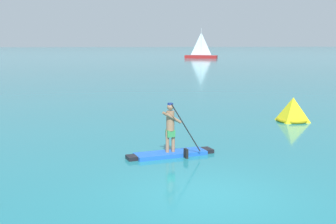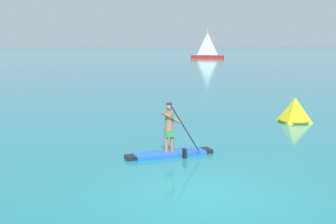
{
  "view_description": "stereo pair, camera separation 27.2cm",
  "coord_description": "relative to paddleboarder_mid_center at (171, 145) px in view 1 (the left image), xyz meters",
  "views": [
    {
      "loc": [
        -1.92,
        -10.15,
        3.68
      ],
      "look_at": [
        -0.4,
        5.84,
        1.08
      ],
      "focal_mm": 47.82,
      "sensor_mm": 36.0,
      "label": 1
    },
    {
      "loc": [
        -1.65,
        -10.17,
        3.68
      ],
      "look_at": [
        -0.4,
        5.84,
        1.08
      ],
      "focal_mm": 47.82,
      "sensor_mm": 36.0,
      "label": 2
    }
  ],
  "objects": [
    {
      "name": "ground",
      "position": [
        0.5,
        -3.72,
        -0.34
      ],
      "size": [
        440.0,
        440.0,
        0.0
      ],
      "primitive_type": "plane",
      "color": "#1E727F"
    },
    {
      "name": "paddleboarder_mid_center",
      "position": [
        0.0,
        0.0,
        0.0
      ],
      "size": [
        2.91,
        1.32,
        1.77
      ],
      "rotation": [
        0.0,
        0.0,
        0.28
      ],
      "color": "blue",
      "rests_on": "ground"
    },
    {
      "name": "race_marker_buoy",
      "position": [
        6.14,
        5.57,
        0.15
      ],
      "size": [
        1.68,
        1.68,
        1.1
      ],
      "color": "yellow",
      "rests_on": "ground"
    },
    {
      "name": "sailboat_right_horizon",
      "position": [
        13.6,
        74.63,
        0.37
      ],
      "size": [
        6.53,
        3.72,
        5.96
      ],
      "rotation": [
        0.0,
        0.0,
        2.78
      ],
      "color": "#A51E1E",
      "rests_on": "ground"
    }
  ]
}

